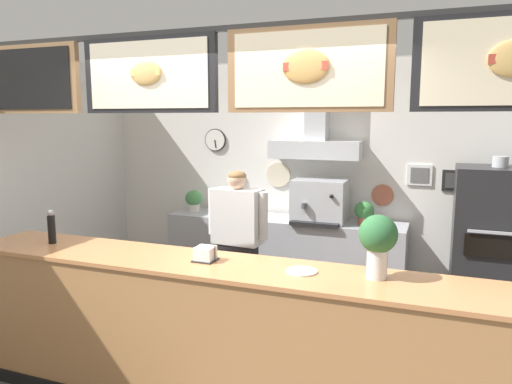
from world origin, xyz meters
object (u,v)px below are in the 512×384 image
(shop_worker, at_px, (238,249))
(napkin_holder, at_px, (205,254))
(basil_vase, at_px, (378,241))
(espresso_machine, at_px, (320,201))
(potted_oregano, at_px, (232,204))
(potted_rosemary, at_px, (364,212))
(potted_basil, at_px, (194,200))
(condiment_plate, at_px, (302,271))
(pepper_grinder, at_px, (52,227))
(pizza_oven, at_px, (494,251))

(shop_worker, height_order, napkin_holder, shop_worker)
(shop_worker, relative_size, basil_vase, 3.93)
(espresso_machine, height_order, napkin_holder, espresso_machine)
(shop_worker, xyz_separation_m, potted_oregano, (-0.51, 1.04, 0.22))
(basil_vase, bearing_deg, shop_worker, 142.07)
(potted_rosemary, bearing_deg, basil_vase, -79.67)
(napkin_holder, bearing_deg, potted_rosemary, 70.37)
(potted_basil, relative_size, condiment_plate, 1.26)
(pepper_grinder, height_order, basil_vase, basil_vase)
(potted_oregano, relative_size, pepper_grinder, 0.83)
(pizza_oven, relative_size, potted_basil, 6.68)
(shop_worker, distance_m, pepper_grinder, 1.64)
(pizza_oven, height_order, shop_worker, pizza_oven)
(potted_basil, bearing_deg, pizza_oven, -3.41)
(espresso_machine, relative_size, potted_rosemary, 2.29)
(espresso_machine, bearing_deg, basil_vase, -67.78)
(pizza_oven, bearing_deg, basil_vase, -113.30)
(pepper_grinder, height_order, napkin_holder, pepper_grinder)
(condiment_plate, xyz_separation_m, napkin_holder, (-0.70, 0.01, 0.04))
(pizza_oven, distance_m, basil_vase, 2.22)
(espresso_machine, xyz_separation_m, potted_oregano, (-1.04, 0.01, -0.10))
(potted_oregano, bearing_deg, condiment_plate, -56.56)
(potted_oregano, height_order, napkin_holder, napkin_holder)
(potted_basil, xyz_separation_m, basil_vase, (2.44, -2.18, 0.23))
(condiment_plate, height_order, basil_vase, basil_vase)
(pepper_grinder, bearing_deg, pizza_oven, 31.13)
(potted_oregano, xyz_separation_m, pepper_grinder, (-0.60, -2.19, 0.14))
(pizza_oven, height_order, potted_rosemary, pizza_oven)
(potted_rosemary, xyz_separation_m, basil_vase, (0.39, -2.13, 0.23))
(potted_rosemary, height_order, condiment_plate, potted_rosemary)
(potted_oregano, bearing_deg, potted_basil, 175.35)
(espresso_machine, relative_size, potted_oregano, 2.55)
(pepper_grinder, relative_size, condiment_plate, 1.33)
(shop_worker, relative_size, potted_oregano, 6.97)
(potted_oregano, bearing_deg, basil_vase, -48.17)
(espresso_machine, relative_size, pepper_grinder, 2.13)
(pizza_oven, distance_m, shop_worker, 2.43)
(napkin_holder, bearing_deg, pepper_grinder, -179.72)
(shop_worker, relative_size, potted_rosemary, 6.25)
(condiment_plate, bearing_deg, potted_basil, 131.52)
(espresso_machine, xyz_separation_m, napkin_holder, (-0.30, -2.17, -0.04))
(napkin_holder, bearing_deg, shop_worker, 101.93)
(espresso_machine, bearing_deg, potted_rosemary, 0.33)
(pepper_grinder, relative_size, basil_vase, 0.68)
(potted_rosemary, bearing_deg, shop_worker, -134.51)
(pepper_grinder, bearing_deg, potted_oregano, 74.56)
(napkin_holder, xyz_separation_m, basil_vase, (1.16, 0.05, 0.19))
(potted_basil, height_order, pepper_grinder, pepper_grinder)
(espresso_machine, bearing_deg, napkin_holder, -97.74)
(pepper_grinder, bearing_deg, shop_worker, 45.93)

